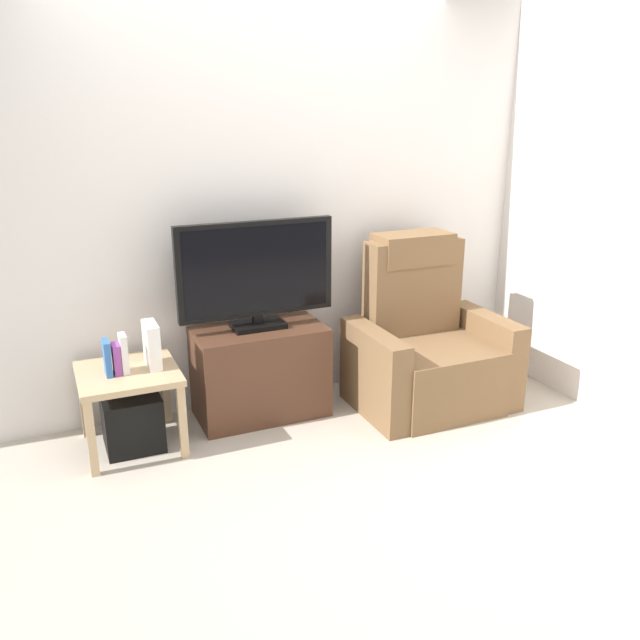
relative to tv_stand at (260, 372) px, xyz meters
name	(u,v)px	position (x,y,z in m)	size (l,w,h in m)	color
ground_plane	(336,476)	(0.12, -0.85, -0.29)	(6.40, 6.40, 0.00)	#B2A899
wall_back	(260,201)	(0.12, 0.28, 1.01)	(6.40, 0.06, 2.60)	silver
wall_side	(633,208)	(2.00, -0.85, 1.01)	(0.06, 4.48, 2.60)	silver
tv_stand	(260,372)	(0.00, 0.00, 0.00)	(0.80, 0.43, 0.57)	#4C2D1E
television	(256,273)	(0.00, 0.02, 0.63)	(0.96, 0.20, 0.65)	black
recliner_armchair	(426,347)	(1.06, -0.23, 0.09)	(0.98, 0.78, 1.08)	brown
side_table	(129,383)	(-0.80, -0.10, 0.10)	(0.54, 0.54, 0.47)	tan
subwoofer_box	(132,421)	(-0.80, -0.10, -0.13)	(0.32, 0.32, 0.32)	black
book_leftmost	(107,358)	(-0.90, -0.12, 0.28)	(0.03, 0.12, 0.20)	#3366B2
book_middle	(117,359)	(-0.85, -0.12, 0.26)	(0.04, 0.10, 0.17)	purple
book_rightmost	(124,354)	(-0.81, -0.12, 0.29)	(0.04, 0.10, 0.22)	white
game_console	(152,345)	(-0.66, -0.09, 0.31)	(0.07, 0.20, 0.25)	white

